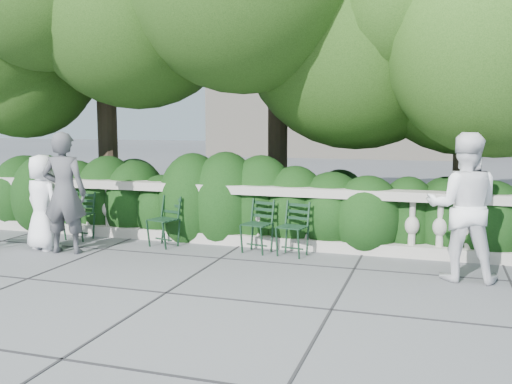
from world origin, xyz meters
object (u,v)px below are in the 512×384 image
(chair_c, at_px, (252,254))
(person_casual_man, at_px, (463,207))
(chair_a, at_px, (74,241))
(chair_d, at_px, (288,258))
(person_businessman, at_px, (43,202))
(chair_b, at_px, (158,248))
(person_woman_grey, at_px, (64,193))

(chair_c, distance_m, person_casual_man, 3.19)
(chair_a, bearing_deg, chair_d, 2.60)
(chair_a, height_order, person_businessman, person_businessman)
(chair_a, distance_m, chair_c, 3.20)
(chair_d, bearing_deg, person_casual_man, 0.11)
(person_casual_man, bearing_deg, chair_a, -5.67)
(chair_c, bearing_deg, chair_b, -166.10)
(person_woman_grey, xyz_separation_m, person_casual_man, (5.81, 0.28, 0.01))
(chair_c, xyz_separation_m, chair_d, (0.58, -0.05, 0.00))
(chair_c, relative_size, chair_d, 1.00)
(chair_a, relative_size, person_casual_man, 0.44)
(chair_a, xyz_separation_m, person_businessman, (-0.08, -0.68, 0.76))
(person_businessman, xyz_separation_m, person_woman_grey, (0.48, -0.09, 0.18))
(chair_a, relative_size, person_businessman, 0.55)
(chair_c, height_order, person_woman_grey, person_woman_grey)
(chair_b, relative_size, chair_c, 1.00)
(chair_b, bearing_deg, person_businessman, -142.17)
(chair_d, distance_m, person_woman_grey, 3.59)
(chair_c, bearing_deg, person_businessman, -156.40)
(chair_c, distance_m, chair_d, 0.59)
(chair_a, xyz_separation_m, chair_c, (3.20, 0.01, 0.00))
(chair_b, relative_size, person_casual_man, 0.44)
(chair_b, xyz_separation_m, person_woman_grey, (-1.21, -0.72, 0.94))
(chair_c, distance_m, person_woman_grey, 3.05)
(chair_a, bearing_deg, person_businessman, -93.29)
(person_businessman, bearing_deg, chair_c, -147.88)
(chair_d, bearing_deg, chair_a, -169.85)
(chair_d, bearing_deg, chair_b, -168.97)
(chair_b, bearing_deg, person_woman_grey, -131.96)
(person_woman_grey, distance_m, person_casual_man, 5.81)
(chair_b, xyz_separation_m, chair_c, (1.59, 0.06, 0.00))
(chair_b, distance_m, person_businessman, 1.95)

